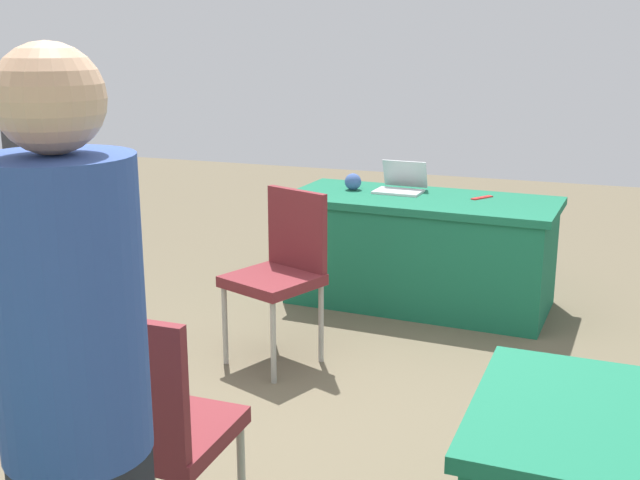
{
  "coord_description": "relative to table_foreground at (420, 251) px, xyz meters",
  "views": [
    {
      "loc": [
        -1.22,
        2.97,
        1.79
      ],
      "look_at": [
        -0.03,
        -0.24,
        0.9
      ],
      "focal_mm": 44.07,
      "sensor_mm": 36.0,
      "label": 1
    }
  ],
  "objects": [
    {
      "name": "ground_plane",
      "position": [
        0.07,
        2.09,
        -0.37
      ],
      "size": [
        14.4,
        14.4,
        0.0
      ],
      "primitive_type": "plane",
      "color": "brown"
    },
    {
      "name": "table_foreground",
      "position": [
        0.0,
        0.0,
        0.0
      ],
      "size": [
        1.83,
        0.88,
        0.75
      ],
      "rotation": [
        0.0,
        0.0,
        -0.05
      ],
      "color": "#196647",
      "rests_on": "ground"
    },
    {
      "name": "chair_near_front",
      "position": [
        0.5,
        1.22,
        0.18
      ],
      "size": [
        0.57,
        0.57,
        0.97
      ],
      "rotation": [
        0.0,
        0.0,
        -0.37
      ],
      "color": "#9E9993",
      "rests_on": "ground"
    },
    {
      "name": "chair_tucked_right",
      "position": [
        0.18,
        3.06,
        0.18
      ],
      "size": [
        0.44,
        0.44,
        0.97
      ],
      "rotation": [
        0.0,
        0.0,
        3.14
      ],
      "color": "#9E9993",
      "rests_on": "ground"
    },
    {
      "name": "person_attendee_browsing",
      "position": [
        1.77,
        1.62,
        0.51
      ],
      "size": [
        0.42,
        0.42,
        1.59
      ],
      "rotation": [
        0.0,
        0.0,
        1.84
      ],
      "color": "#26262D",
      "rests_on": "ground"
    },
    {
      "name": "person_organiser",
      "position": [
        -0.06,
        3.72,
        0.63
      ],
      "size": [
        0.43,
        0.43,
        1.79
      ],
      "rotation": [
        0.0,
        0.0,
        1.23
      ],
      "color": "#26262D",
      "rests_on": "ground"
    },
    {
      "name": "laptop_silver",
      "position": [
        0.19,
        -0.14,
        0.41
      ],
      "size": [
        0.33,
        0.31,
        0.21
      ],
      "rotation": [
        0.0,
        0.0,
        -0.05
      ],
      "color": "silver",
      "rests_on": "table_foreground"
    },
    {
      "name": "yarn_ball",
      "position": [
        0.51,
        -0.08,
        0.43
      ],
      "size": [
        0.12,
        0.12,
        0.12
      ],
      "primitive_type": "sphere",
      "color": "#3F5999",
      "rests_on": "table_foreground"
    },
    {
      "name": "scissors_red",
      "position": [
        -0.38,
        -0.1,
        0.38
      ],
      "size": [
        0.13,
        0.17,
        0.01
      ],
      "primitive_type": "cube",
      "rotation": [
        0.0,
        0.0,
        1.0
      ],
      "color": "red",
      "rests_on": "table_foreground"
    }
  ]
}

